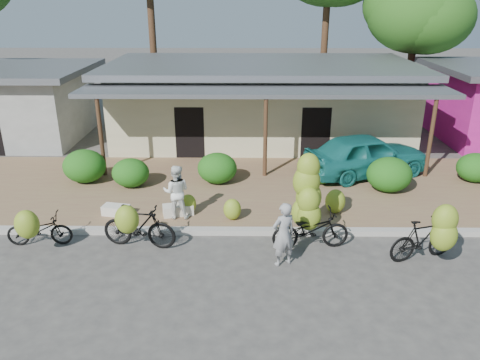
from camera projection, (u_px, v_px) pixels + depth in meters
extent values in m
plane|color=#403D3B|center=(275.00, 275.00, 10.74)|extent=(100.00, 100.00, 0.00)
cube|color=olive|center=(266.00, 189.00, 15.37)|extent=(60.00, 6.00, 0.12)
cube|color=#A8A399|center=(270.00, 231.00, 12.57)|extent=(60.00, 0.25, 0.15)
cube|color=beige|center=(261.00, 105.00, 20.40)|extent=(12.00, 6.00, 3.10)
cube|color=slate|center=(262.00, 65.00, 19.78)|extent=(13.00, 7.00, 0.25)
cube|color=black|center=(263.00, 133.00, 17.82)|extent=(1.40, 0.12, 2.20)
cube|color=slate|center=(265.00, 91.00, 16.18)|extent=(13.00, 2.00, 0.15)
cylinder|color=#4C2C1E|center=(101.00, 139.00, 15.94)|extent=(0.14, 0.14, 2.85)
cylinder|color=#4C2C1E|center=(265.00, 140.00, 15.89)|extent=(0.14, 0.14, 2.85)
cylinder|color=#4C2C1E|center=(430.00, 140.00, 15.83)|extent=(0.14, 0.14, 2.85)
cube|color=#A1A19C|center=(11.00, 106.00, 20.54)|extent=(6.00, 5.00, 2.90)
cube|color=slate|center=(4.00, 70.00, 19.96)|extent=(7.00, 6.00, 0.25)
cylinder|color=#4C2C1E|center=(152.00, 30.00, 24.07)|extent=(0.36, 0.36, 8.70)
cylinder|color=#4C2C1E|center=(325.00, 37.00, 24.59)|extent=(0.36, 0.36, 7.95)
cylinder|color=#4C2C1E|center=(410.00, 65.00, 23.13)|extent=(0.36, 0.36, 5.54)
ellipsoid|color=#1E4912|center=(417.00, 12.00, 22.23)|extent=(4.76, 4.76, 3.81)
ellipsoid|color=#1E4912|center=(406.00, 6.00, 22.40)|extent=(4.05, 4.05, 3.24)
ellipsoid|color=#145613|center=(84.00, 166.00, 15.62)|extent=(1.42, 1.28, 1.11)
ellipsoid|color=#145613|center=(131.00, 173.00, 15.26)|extent=(1.21, 1.09, 0.94)
ellipsoid|color=#145613|center=(217.00, 168.00, 15.56)|extent=(1.31, 1.18, 1.03)
ellipsoid|color=#145613|center=(322.00, 170.00, 15.57)|extent=(1.14, 1.03, 0.89)
ellipsoid|color=#145613|center=(389.00, 175.00, 14.88)|extent=(1.43, 1.28, 1.11)
ellipsoid|color=#145613|center=(476.00, 168.00, 15.68)|extent=(1.25, 1.13, 0.98)
imported|color=black|center=(39.00, 230.00, 11.91)|extent=(1.68, 0.69, 0.86)
ellipsoid|color=#89A228|center=(27.00, 224.00, 11.13)|extent=(0.58, 0.50, 0.73)
imported|color=black|center=(139.00, 226.00, 11.76)|extent=(1.97, 0.85, 1.15)
ellipsoid|color=#89A228|center=(127.00, 219.00, 10.97)|extent=(0.57, 0.48, 0.71)
imported|color=black|center=(311.00, 230.00, 11.73)|extent=(2.01, 0.89, 1.02)
ellipsoid|color=#89A228|center=(304.00, 212.00, 12.15)|extent=(0.66, 0.56, 0.82)
ellipsoid|color=#89A228|center=(309.00, 197.00, 12.00)|extent=(0.67, 0.57, 0.83)
ellipsoid|color=#89A228|center=(306.00, 182.00, 11.84)|extent=(0.70, 0.59, 0.87)
ellipsoid|color=#89A228|center=(308.00, 167.00, 11.69)|extent=(0.58, 0.49, 0.73)
ellipsoid|color=#89A228|center=(309.00, 216.00, 11.81)|extent=(0.61, 0.52, 0.76)
ellipsoid|color=#89A228|center=(309.00, 200.00, 11.65)|extent=(0.57, 0.48, 0.71)
imported|color=black|center=(423.00, 240.00, 11.22)|extent=(1.83, 1.00, 1.06)
ellipsoid|color=#89A228|center=(444.00, 236.00, 10.47)|extent=(0.60, 0.51, 0.75)
ellipsoid|color=#89A228|center=(445.00, 219.00, 10.38)|extent=(0.57, 0.49, 0.71)
ellipsoid|color=#89A228|center=(188.00, 204.00, 13.44)|extent=(0.46, 0.39, 0.57)
ellipsoid|color=#89A228|center=(232.00, 209.00, 13.04)|extent=(0.50, 0.42, 0.62)
ellipsoid|color=#89A228|center=(335.00, 201.00, 13.42)|extent=(0.58, 0.49, 0.72)
cube|color=white|center=(178.00, 210.00, 13.39)|extent=(0.92, 0.61, 0.30)
cube|color=white|center=(116.00, 210.00, 13.39)|extent=(0.81, 0.52, 0.28)
imported|color=gray|center=(284.00, 234.00, 10.89)|extent=(0.69, 0.60, 1.60)
imported|color=white|center=(176.00, 192.00, 13.01)|extent=(0.78, 0.62, 1.55)
imported|color=#176966|center=(366.00, 155.00, 16.15)|extent=(4.69, 3.13, 1.48)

